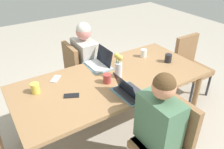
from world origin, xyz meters
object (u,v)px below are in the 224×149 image
person_near_left_mid (157,136)px  person_far_left_near (86,69)px  dining_table (112,84)px  chair_near_left_mid (167,139)px  coffee_mug_centre_right (168,58)px  coffee_mug_near_right (144,53)px  coffee_mug_near_left (35,88)px  phone_black (72,96)px  phone_silver (56,79)px  chair_head_right_left_far (190,63)px  coffee_mug_centre_left (107,78)px  flower_vase (119,65)px  chair_far_left_near (80,70)px  laptop_far_left_near (100,62)px  laptop_near_left_mid (129,91)px

person_near_left_mid → person_far_left_near: bearing=88.8°
person_far_left_near → person_near_left_mid: size_ratio=1.00×
dining_table → chair_near_left_mid: 0.85m
person_near_left_mid → coffee_mug_centre_right: (0.81, 0.72, 0.28)m
person_near_left_mid → coffee_mug_near_right: 1.22m
dining_table → coffee_mug_centre_right: (0.81, -0.05, 0.13)m
coffee_mug_near_left → person_far_left_near: bearing=32.9°
phone_black → phone_silver: same height
chair_head_right_left_far → coffee_mug_near_right: bearing=168.8°
phone_silver → coffee_mug_centre_left: bearing=-86.1°
chair_near_left_mid → coffee_mug_near_left: 1.37m
person_far_left_near → coffee_mug_near_right: person_far_left_near is taller
flower_vase → chair_far_left_near: bearing=99.1°
person_near_left_mid → laptop_far_left_near: person_near_left_mid is taller
chair_near_left_mid → laptop_far_left_near: size_ratio=2.81×
laptop_near_left_mid → phone_silver: (-0.51, 0.67, -0.04)m
chair_head_right_left_far → phone_silver: size_ratio=6.00×
phone_silver → laptop_far_left_near: bearing=-46.4°
flower_vase → person_near_left_mid: bearing=-96.2°
coffee_mug_near_left → coffee_mug_near_right: bearing=1.8°
coffee_mug_near_left → phone_black: size_ratio=0.71×
flower_vase → chair_near_left_mid: bearing=-90.5°
dining_table → chair_near_left_mid: chair_near_left_mid is taller
coffee_mug_centre_left → laptop_far_left_near: bearing=70.7°
chair_head_right_left_far → coffee_mug_near_left: 2.25m
chair_near_left_mid → flower_vase: flower_vase is taller
chair_near_left_mid → coffee_mug_centre_right: (0.73, 0.78, 0.31)m
chair_near_left_mid → person_near_left_mid: bearing=141.2°
coffee_mug_centre_left → coffee_mug_centre_right: coffee_mug_centre_right is taller
dining_table → laptop_near_left_mid: size_ratio=6.77×
chair_far_left_near → person_near_left_mid: bearing=-88.4°
chair_far_left_near → chair_head_right_left_far: size_ratio=1.00×
chair_near_left_mid → phone_silver: bearing=117.9°
chair_far_left_near → flower_vase: flower_vase is taller
laptop_far_left_near → dining_table: bearing=-96.9°
phone_silver → coffee_mug_centre_right: bearing=-62.2°
coffee_mug_near_right → coffee_mug_centre_right: coffee_mug_centre_right is taller
flower_vase → coffee_mug_near_left: (-0.88, 0.19, -0.09)m
person_far_left_near → flower_vase: (0.05, -0.73, 0.37)m
dining_table → flower_vase: (0.08, -0.01, 0.22)m
dining_table → coffee_mug_near_left: (-0.79, 0.19, 0.13)m
dining_table → coffee_mug_centre_left: 0.16m
person_far_left_near → flower_vase: bearing=-86.0°
chair_head_right_left_far → flower_vase: 1.41m
person_far_left_near → phone_black: (-0.55, -0.78, 0.23)m
coffee_mug_near_right → flower_vase: bearing=-156.9°
coffee_mug_near_left → flower_vase: bearing=-12.5°
person_far_left_near → chair_head_right_left_far: person_far_left_near is taller
person_near_left_mid → coffee_mug_centre_left: 0.78m
chair_head_right_left_far → coffee_mug_centre_left: bearing=-175.5°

